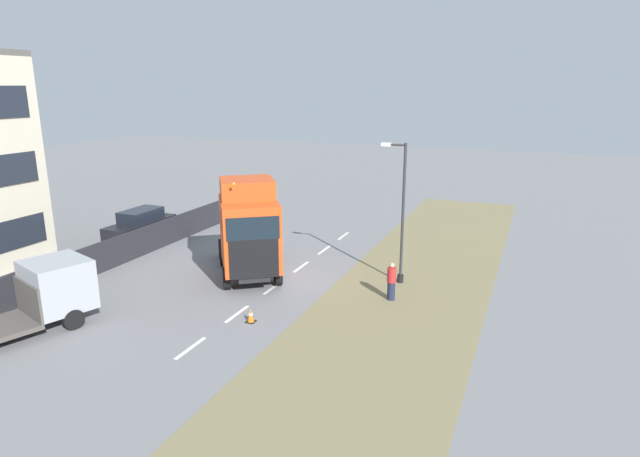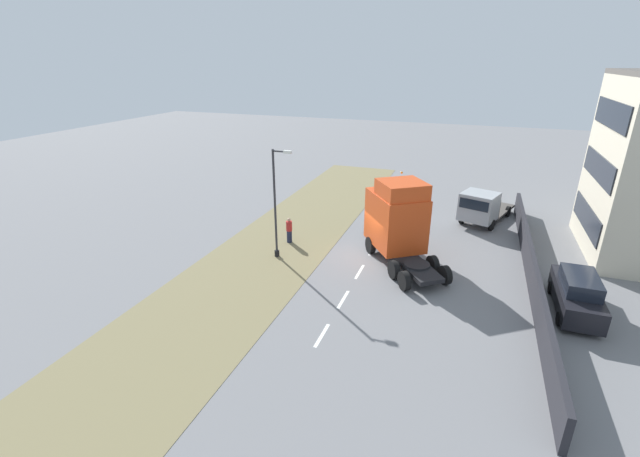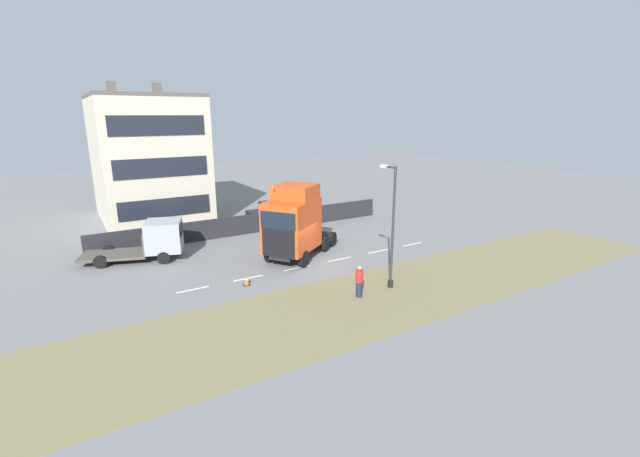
% 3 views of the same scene
% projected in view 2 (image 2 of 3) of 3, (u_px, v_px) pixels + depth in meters
% --- Properties ---
extents(ground_plane, '(120.00, 120.00, 0.00)m').
position_uv_depth(ground_plane, '(369.00, 255.00, 26.42)').
color(ground_plane, slate).
rests_on(ground_plane, ground).
extents(grass_verge, '(7.00, 44.00, 0.01)m').
position_uv_depth(grass_verge, '(281.00, 242.00, 28.31)').
color(grass_verge, olive).
rests_on(grass_verge, ground).
extents(lane_markings, '(0.16, 17.80, 0.00)m').
position_uv_depth(lane_markings, '(366.00, 260.00, 25.81)').
color(lane_markings, white).
rests_on(lane_markings, ground).
extents(boundary_wall, '(0.25, 24.00, 1.51)m').
position_uv_depth(boundary_wall, '(531.00, 267.00, 23.30)').
color(boundary_wall, '#232328').
rests_on(boundary_wall, ground).
extents(lorry_cab, '(5.78, 6.65, 5.02)m').
position_uv_depth(lorry_cab, '(398.00, 220.00, 25.24)').
color(lorry_cab, black).
rests_on(lorry_cab, ground).
extents(flatbed_truck, '(4.19, 6.59, 2.54)m').
position_uv_depth(flatbed_truck, '(481.00, 207.00, 30.79)').
color(flatbed_truck, '#999EA3').
rests_on(flatbed_truck, ground).
extents(parked_car, '(1.84, 4.65, 1.99)m').
position_uv_depth(parked_car, '(577.00, 294.00, 20.24)').
color(parked_car, black).
rests_on(parked_car, ground).
extents(lamp_post, '(1.27, 0.30, 6.63)m').
position_uv_depth(lamp_post, '(277.00, 209.00, 25.14)').
color(lamp_post, black).
rests_on(lamp_post, ground).
extents(pedestrian, '(0.39, 0.39, 1.70)m').
position_uv_depth(pedestrian, '(289.00, 231.00, 28.01)').
color(pedestrian, '#1E233D').
rests_on(pedestrian, ground).
extents(traffic_cone_lead, '(0.36, 0.36, 0.58)m').
position_uv_depth(traffic_cone_lead, '(372.00, 224.00, 30.58)').
color(traffic_cone_lead, black).
rests_on(traffic_cone_lead, ground).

